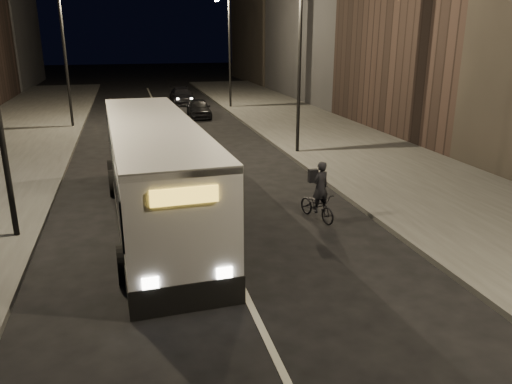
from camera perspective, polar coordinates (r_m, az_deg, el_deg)
ground at (r=12.13m, az=-1.98°, el=-10.08°), size 180.00×180.00×0.00m
sidewalk_right at (r=27.32m, az=9.13°, el=5.74°), size 7.00×70.00×0.16m
streetlight_right_mid at (r=23.74m, az=4.42°, el=16.98°), size 1.20×0.44×8.12m
streetlight_right_far at (r=39.23m, az=-3.45°, el=17.28°), size 1.20×0.44×8.12m
streetlight_left_far at (r=32.62m, az=-20.70°, el=16.14°), size 1.20×0.44×8.12m
city_bus at (r=15.66m, az=-11.53°, el=2.75°), size 3.17×11.72×3.13m
cyclist_on_bicycle at (r=15.73m, az=7.10°, el=-0.98°), size 1.03×1.78×1.94m
car_near at (r=35.48m, az=-6.56°, el=9.49°), size 1.61×3.77×1.27m
car_mid at (r=35.16m, az=-12.14°, el=9.14°), size 1.75×3.97×1.27m
car_far at (r=42.79m, az=-8.48°, el=10.81°), size 1.84×4.39×1.27m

